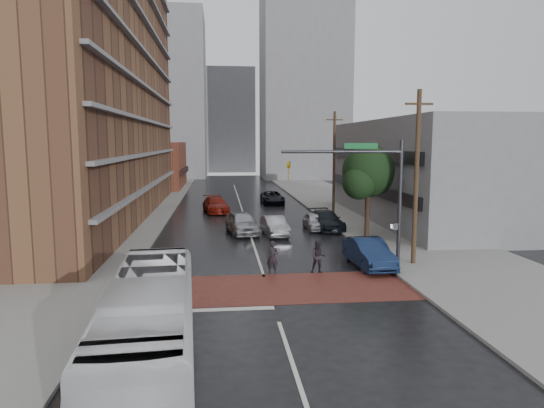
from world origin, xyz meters
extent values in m
plane|color=black|center=(0.00, 0.00, 0.00)|extent=(160.00, 160.00, 0.00)
cube|color=brown|center=(0.00, 0.50, 0.01)|extent=(14.00, 5.00, 0.02)
cube|color=gray|center=(-11.50, 25.00, 0.07)|extent=(9.00, 90.00, 0.15)
cube|color=gray|center=(11.50, 25.00, 0.07)|extent=(9.00, 90.00, 0.15)
cube|color=brown|center=(-14.00, 24.00, 14.00)|extent=(10.00, 44.00, 28.00)
cube|color=brown|center=(-12.00, 54.00, 3.50)|extent=(8.00, 16.00, 7.00)
cube|color=gray|center=(16.50, 20.00, 4.50)|extent=(11.00, 26.00, 9.00)
cube|color=gray|center=(-14.00, 78.00, 16.00)|extent=(18.00, 16.00, 32.00)
cube|color=gray|center=(14.00, 72.00, 18.00)|extent=(16.00, 14.00, 36.00)
cube|color=gray|center=(0.00, 95.00, 12.00)|extent=(12.00, 10.00, 24.00)
cylinder|color=#332319|center=(8.50, 12.00, 2.00)|extent=(0.36, 0.36, 4.00)
sphere|color=black|center=(8.50, 12.00, 5.00)|extent=(3.80, 3.80, 3.80)
sphere|color=black|center=(7.60, 11.20, 4.20)|extent=(2.40, 2.40, 2.40)
sphere|color=black|center=(9.30, 12.80, 4.40)|extent=(2.60, 2.60, 2.60)
cylinder|color=#2D2D33|center=(7.30, 2.50, 3.60)|extent=(0.20, 0.20, 7.20)
cylinder|color=#2D2D33|center=(4.10, 2.50, 6.60)|extent=(6.40, 0.16, 0.16)
imported|color=gold|center=(1.30, 2.50, 5.60)|extent=(0.20, 0.16, 1.00)
cube|color=#0C5926|center=(5.10, 2.50, 6.90)|extent=(1.80, 0.05, 0.30)
cube|color=#2D2D33|center=(7.05, 2.50, 2.60)|extent=(0.30, 0.30, 0.35)
cylinder|color=#473321|center=(8.80, 4.00, 5.00)|extent=(0.26, 0.26, 10.00)
cube|color=#473321|center=(8.80, 4.00, 9.20)|extent=(1.60, 0.12, 0.12)
cylinder|color=#473321|center=(8.80, 24.00, 5.00)|extent=(0.26, 0.26, 10.00)
cube|color=#473321|center=(8.80, 24.00, 9.20)|extent=(1.60, 0.12, 0.12)
imported|color=white|center=(-4.43, -7.89, 1.52)|extent=(3.25, 11.07, 3.04)
imported|color=black|center=(0.50, 3.00, 0.91)|extent=(0.76, 0.61, 1.83)
imported|color=black|center=(3.02, 3.00, 0.90)|extent=(0.96, 0.79, 1.79)
imported|color=#A2A3A9|center=(-0.62, 14.84, 0.86)|extent=(2.81, 5.31, 1.72)
imported|color=#ADAFB5|center=(1.85, 13.87, 0.72)|extent=(2.00, 4.53, 1.45)
imported|color=maroon|center=(-2.73, 26.54, 0.78)|extent=(3.06, 5.67, 1.56)
imported|color=black|center=(3.71, 32.78, 0.73)|extent=(2.55, 5.29, 1.45)
imported|color=#132245|center=(6.14, 4.00, 0.81)|extent=(1.98, 5.01, 1.62)
imported|color=black|center=(6.30, 16.00, 0.75)|extent=(2.55, 5.32, 1.50)
imported|color=#B7B9C0|center=(5.40, 16.00, 0.69)|extent=(1.63, 4.04, 1.37)
camera|label=1|loc=(-2.24, -22.32, 7.13)|focal=32.00mm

